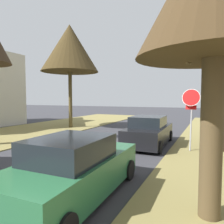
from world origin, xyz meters
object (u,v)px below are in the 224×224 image
stop_sign_far (191,106)px  parked_sedan_black (149,132)px  parked_sedan_green (74,169)px  street_tree_left_mid_b (70,49)px  street_tree_right_mid_b (224,10)px

stop_sign_far → parked_sedan_black: 2.63m
parked_sedan_green → parked_sedan_black: size_ratio=1.00×
street_tree_left_mid_b → parked_sedan_black: (7.79, -3.71, -5.93)m
parked_sedan_black → stop_sign_far: bearing=-14.7°
street_tree_right_mid_b → parked_sedan_black: street_tree_right_mid_b is taller
stop_sign_far → parked_sedan_black: size_ratio=0.65×
street_tree_right_mid_b → street_tree_left_mid_b: street_tree_left_mid_b is taller
street_tree_right_mid_b → parked_sedan_green: street_tree_right_mid_b is taller
stop_sign_far → parked_sedan_black: bearing=165.3°
street_tree_right_mid_b → parked_sedan_black: (-3.38, 0.01, -5.76)m
stop_sign_far → street_tree_left_mid_b: (-9.92, 4.27, 4.51)m
parked_sedan_black → parked_sedan_green: bearing=-91.1°
stop_sign_far → parked_sedan_green: 6.70m
stop_sign_far → parked_sedan_green: (-2.27, -6.14, -1.42)m
street_tree_right_mid_b → parked_sedan_black: bearing=179.8°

